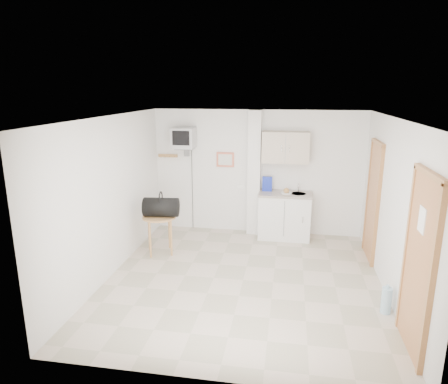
% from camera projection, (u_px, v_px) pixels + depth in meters
% --- Properties ---
extents(ground, '(4.50, 4.50, 0.00)m').
position_uv_depth(ground, '(243.00, 280.00, 6.22)').
color(ground, '#BEAC99').
rests_on(ground, ground).
extents(room_envelope, '(4.24, 4.54, 2.55)m').
position_uv_depth(room_envelope, '(261.00, 184.00, 5.88)').
color(room_envelope, white).
rests_on(room_envelope, ground).
extents(kitchenette, '(1.03, 0.58, 2.10)m').
position_uv_depth(kitchenette, '(285.00, 198.00, 7.84)').
color(kitchenette, white).
rests_on(kitchenette, ground).
extents(crt_television, '(0.44, 0.45, 2.15)m').
position_uv_depth(crt_television, '(184.00, 139.00, 7.90)').
color(crt_television, slate).
rests_on(crt_television, ground).
extents(round_table, '(0.60, 0.60, 0.70)m').
position_uv_depth(round_table, '(159.00, 221.00, 7.12)').
color(round_table, '#B28749').
rests_on(round_table, ground).
extents(duffel_bag, '(0.64, 0.39, 0.45)m').
position_uv_depth(duffel_bag, '(161.00, 207.00, 7.05)').
color(duffel_bag, black).
rests_on(duffel_bag, round_table).
extents(water_bottle, '(0.14, 0.14, 0.41)m').
position_uv_depth(water_bottle, '(386.00, 300.00, 5.27)').
color(water_bottle, '#97BDD1').
rests_on(water_bottle, ground).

